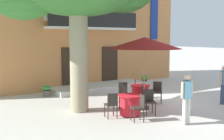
{
  "coord_description": "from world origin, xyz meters",
  "views": [
    {
      "loc": [
        -8.75,
        -8.77,
        2.84
      ],
      "look_at": [
        -1.16,
        1.98,
        1.3
      ],
      "focal_mm": 44.73,
      "sensor_mm": 36.0,
      "label": 1
    }
  ],
  "objects_px": {
    "pedestrian_mid_plaza": "(187,96)",
    "cafe_table_near_tree": "(130,105)",
    "cafe_chair_middle_0": "(140,94)",
    "cafe_chair_middle_2": "(137,87)",
    "cafe_umbrella": "(145,43)",
    "cafe_chair_near_tree_0": "(149,100)",
    "cafe_chair_near_tree_1": "(123,97)",
    "cafe_chair_middle_3": "(123,91)",
    "ground_planter_left": "(47,90)",
    "ground_planter_right": "(145,79)",
    "cafe_chair_near_tree_2": "(112,103)",
    "cafe_chair_near_tree_3": "(139,106)",
    "cafe_chair_middle_1": "(157,91)",
    "cafe_table_middle": "(140,93)",
    "pedestrian_near_entrance": "(224,83)"
  },
  "relations": [
    {
      "from": "cafe_chair_middle_0",
      "to": "ground_planter_left",
      "type": "bearing_deg",
      "value": 119.07
    },
    {
      "from": "cafe_chair_near_tree_1",
      "to": "cafe_chair_middle_0",
      "type": "relative_size",
      "value": 1.0
    },
    {
      "from": "cafe_chair_near_tree_0",
      "to": "cafe_chair_near_tree_2",
      "type": "relative_size",
      "value": 1.0
    },
    {
      "from": "cafe_chair_middle_2",
      "to": "cafe_chair_near_tree_2",
      "type": "bearing_deg",
      "value": -145.89
    },
    {
      "from": "cafe_chair_middle_3",
      "to": "cafe_umbrella",
      "type": "height_order",
      "value": "cafe_umbrella"
    },
    {
      "from": "pedestrian_near_entrance",
      "to": "pedestrian_mid_plaza",
      "type": "relative_size",
      "value": 0.98
    },
    {
      "from": "cafe_umbrella",
      "to": "cafe_chair_middle_2",
      "type": "bearing_deg",
      "value": 57.35
    },
    {
      "from": "cafe_umbrella",
      "to": "cafe_table_middle",
      "type": "bearing_deg",
      "value": 56.79
    },
    {
      "from": "cafe_umbrella",
      "to": "cafe_chair_near_tree_2",
      "type": "bearing_deg",
      "value": -169.29
    },
    {
      "from": "cafe_chair_middle_3",
      "to": "ground_planter_right",
      "type": "height_order",
      "value": "cafe_chair_middle_3"
    },
    {
      "from": "pedestrian_mid_plaza",
      "to": "cafe_table_near_tree",
      "type": "bearing_deg",
      "value": 113.56
    },
    {
      "from": "cafe_chair_middle_0",
      "to": "cafe_chair_middle_2",
      "type": "xyz_separation_m",
      "value": [
        0.89,
        1.21,
        0.0
      ]
    },
    {
      "from": "cafe_umbrella",
      "to": "cafe_chair_near_tree_1",
      "type": "bearing_deg",
      "value": 162.21
    },
    {
      "from": "cafe_chair_middle_0",
      "to": "cafe_chair_middle_2",
      "type": "distance_m",
      "value": 1.5
    },
    {
      "from": "cafe_umbrella",
      "to": "cafe_chair_middle_3",
      "type": "bearing_deg",
      "value": 91.26
    },
    {
      "from": "cafe_table_middle",
      "to": "cafe_chair_middle_1",
      "type": "height_order",
      "value": "cafe_chair_middle_1"
    },
    {
      "from": "cafe_chair_near_tree_0",
      "to": "cafe_chair_near_tree_2",
      "type": "xyz_separation_m",
      "value": [
        -1.46,
        0.35,
        0.0
      ]
    },
    {
      "from": "cafe_table_near_tree",
      "to": "cafe_chair_near_tree_0",
      "type": "distance_m",
      "value": 0.77
    },
    {
      "from": "cafe_chair_near_tree_0",
      "to": "cafe_chair_middle_0",
      "type": "relative_size",
      "value": 1.0
    },
    {
      "from": "cafe_chair_middle_0",
      "to": "pedestrian_near_entrance",
      "type": "distance_m",
      "value": 3.64
    },
    {
      "from": "cafe_table_middle",
      "to": "pedestrian_mid_plaza",
      "type": "relative_size",
      "value": 0.51
    },
    {
      "from": "cafe_chair_near_tree_3",
      "to": "cafe_chair_middle_1",
      "type": "distance_m",
      "value": 2.95
    },
    {
      "from": "cafe_table_middle",
      "to": "cafe_chair_middle_3",
      "type": "xyz_separation_m",
      "value": [
        -0.64,
        0.4,
        0.14
      ]
    },
    {
      "from": "cafe_chair_near_tree_0",
      "to": "cafe_chair_near_tree_1",
      "type": "relative_size",
      "value": 1.0
    },
    {
      "from": "cafe_chair_near_tree_2",
      "to": "cafe_chair_near_tree_3",
      "type": "height_order",
      "value": "same"
    },
    {
      "from": "cafe_table_near_tree",
      "to": "cafe_chair_middle_3",
      "type": "relative_size",
      "value": 0.95
    },
    {
      "from": "cafe_chair_middle_2",
      "to": "cafe_chair_middle_3",
      "type": "distance_m",
      "value": 1.06
    },
    {
      "from": "cafe_chair_near_tree_3",
      "to": "cafe_chair_middle_0",
      "type": "bearing_deg",
      "value": 48.25
    },
    {
      "from": "cafe_chair_middle_2",
      "to": "cafe_umbrella",
      "type": "xyz_separation_m",
      "value": [
        -1.01,
        -1.57,
        2.08
      ]
    },
    {
      "from": "cafe_chair_middle_0",
      "to": "ground_planter_right",
      "type": "xyz_separation_m",
      "value": [
        3.9,
        4.08,
        -0.22
      ]
    },
    {
      "from": "cafe_chair_near_tree_2",
      "to": "cafe_chair_middle_2",
      "type": "relative_size",
      "value": 1.0
    },
    {
      "from": "cafe_chair_middle_0",
      "to": "ground_planter_right",
      "type": "relative_size",
      "value": 1.66
    },
    {
      "from": "cafe_chair_near_tree_2",
      "to": "ground_planter_left",
      "type": "distance_m",
      "value": 4.95
    },
    {
      "from": "cafe_chair_near_tree_2",
      "to": "pedestrian_mid_plaza",
      "type": "height_order",
      "value": "pedestrian_mid_plaza"
    },
    {
      "from": "cafe_chair_near_tree_1",
      "to": "cafe_table_middle",
      "type": "xyz_separation_m",
      "value": [
        1.46,
        0.66,
        -0.14
      ]
    },
    {
      "from": "cafe_table_middle",
      "to": "ground_planter_left",
      "type": "bearing_deg",
      "value": 127.85
    },
    {
      "from": "cafe_table_near_tree",
      "to": "cafe_chair_middle_3",
      "type": "distance_m",
      "value": 2.07
    },
    {
      "from": "cafe_table_middle",
      "to": "pedestrian_near_entrance",
      "type": "height_order",
      "value": "pedestrian_near_entrance"
    },
    {
      "from": "cafe_chair_near_tree_1",
      "to": "cafe_chair_middle_3",
      "type": "xyz_separation_m",
      "value": [
        0.82,
        1.06,
        0.0
      ]
    },
    {
      "from": "cafe_chair_middle_2",
      "to": "ground_planter_left",
      "type": "distance_m",
      "value": 4.42
    },
    {
      "from": "cafe_chair_middle_3",
      "to": "pedestrian_mid_plaza",
      "type": "relative_size",
      "value": 0.54
    },
    {
      "from": "cafe_umbrella",
      "to": "cafe_chair_near_tree_3",
      "type": "bearing_deg",
      "value": -136.67
    },
    {
      "from": "ground_planter_left",
      "to": "ground_planter_right",
      "type": "xyz_separation_m",
      "value": [
        6.25,
        -0.14,
        0.01
      ]
    },
    {
      "from": "cafe_chair_middle_2",
      "to": "ground_planter_left",
      "type": "bearing_deg",
      "value": 137.06
    },
    {
      "from": "cafe_chair_middle_1",
      "to": "cafe_umbrella",
      "type": "height_order",
      "value": "cafe_umbrella"
    },
    {
      "from": "ground_planter_right",
      "to": "pedestrian_mid_plaza",
      "type": "xyz_separation_m",
      "value": [
        -4.27,
        -6.79,
        0.64
      ]
    },
    {
      "from": "cafe_chair_middle_0",
      "to": "pedestrian_mid_plaza",
      "type": "bearing_deg",
      "value": -97.68
    },
    {
      "from": "cafe_chair_middle_3",
      "to": "ground_planter_left",
      "type": "bearing_deg",
      "value": 124.08
    },
    {
      "from": "cafe_table_middle",
      "to": "ground_planter_right",
      "type": "distance_m",
      "value": 4.9
    },
    {
      "from": "cafe_chair_near_tree_2",
      "to": "cafe_chair_middle_0",
      "type": "height_order",
      "value": "same"
    }
  ]
}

